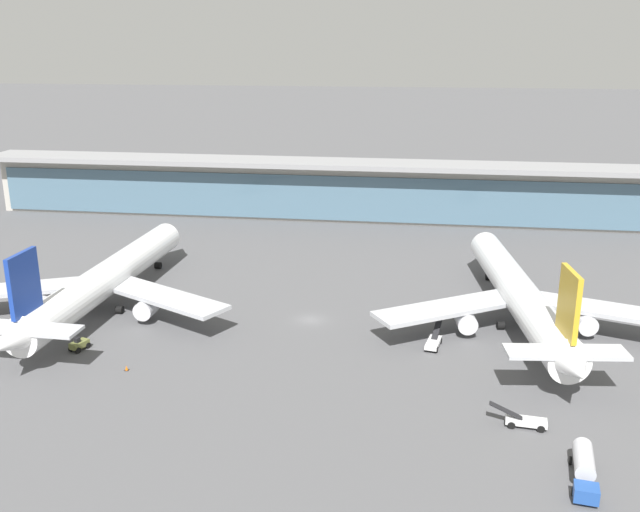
% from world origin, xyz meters
% --- Properties ---
extents(ground_plane, '(1200.00, 1200.00, 0.00)m').
position_xyz_m(ground_plane, '(0.00, 0.00, 0.00)').
color(ground_plane, '#515154').
extents(airliner_left_stand, '(48.29, 62.74, 16.72)m').
position_xyz_m(airliner_left_stand, '(-35.28, -0.13, 5.26)').
color(airliner_left_stand, white).
rests_on(airliner_left_stand, ground).
extents(airliner_centre_stand, '(47.96, 62.78, 16.72)m').
position_xyz_m(airliner_centre_stand, '(33.44, 2.51, 5.26)').
color(airliner_centre_stand, white).
rests_on(airliner_centre_stand, ground).
extents(service_truck_near_nose_white, '(2.72, 6.94, 2.70)m').
position_xyz_m(service_truck_near_nose_white, '(19.94, -7.73, 0.81)').
color(service_truck_near_nose_white, silver).
rests_on(service_truck_near_nose_white, ground).
extents(service_truck_under_wing_blue, '(3.57, 8.83, 2.95)m').
position_xyz_m(service_truck_under_wing_blue, '(35.05, -39.46, 1.71)').
color(service_truck_under_wing_blue, '#234C9E').
rests_on(service_truck_under_wing_blue, ground).
extents(service_truck_mid_apron_white, '(6.91, 2.38, 2.70)m').
position_xyz_m(service_truck_mid_apron_white, '(30.40, -29.21, 0.81)').
color(service_truck_mid_apron_white, silver).
rests_on(service_truck_mid_apron_white, ground).
extents(service_truck_on_taxiway_olive, '(2.57, 3.27, 2.05)m').
position_xyz_m(service_truck_on_taxiway_olive, '(-32.19, -16.41, 0.87)').
color(service_truck_on_taxiway_olive, olive).
rests_on(service_truck_on_taxiway_olive, ground).
extents(terminal_building, '(190.77, 12.80, 15.20)m').
position_xyz_m(terminal_building, '(0.00, 68.08, 7.87)').
color(terminal_building, '#B2ADA3').
rests_on(terminal_building, ground).
extents(safety_cone_alpha, '(0.62, 0.62, 0.70)m').
position_xyz_m(safety_cone_alpha, '(-22.53, -21.82, 0.32)').
color(safety_cone_alpha, orange).
rests_on(safety_cone_alpha, ground).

